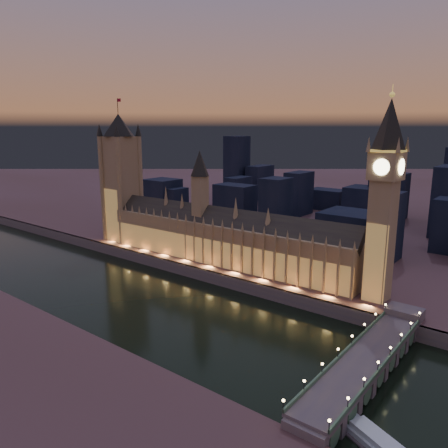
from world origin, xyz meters
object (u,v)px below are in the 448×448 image
Objects in this scene: westminster_bridge at (369,362)px; river_boat at (383,447)px; victoria_tower at (121,172)px; elizabeth_tower at (385,185)px; palace_of_westminster at (221,237)px.

westminster_bridge is 2.48× the size of river_boat.
westminster_bridge is (238.29, -65.38, -59.80)m from victoria_tower.
victoria_tower is 1.01× the size of elizabeth_tower.
palace_of_westminster reaches higher than westminster_bridge.
westminster_bridge is 45.82m from river_boat.
palace_of_westminster is 4.44× the size of river_boat.
elizabeth_tower is (218.00, 0.01, 6.53)m from victoria_tower.
elizabeth_tower is 2.53× the size of river_boat.
palace_of_westminster is 1.79× the size of westminster_bridge.
palace_of_westminster is 120.43m from elizabeth_tower.
victoria_tower is 2.56× the size of river_boat.
elizabeth_tower reaches higher than palace_of_westminster.
elizabeth_tower is 133.96m from river_boat.
elizabeth_tower is at bearing 110.74° from river_boat.
westminster_bridge is at bearing 116.01° from river_boat.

